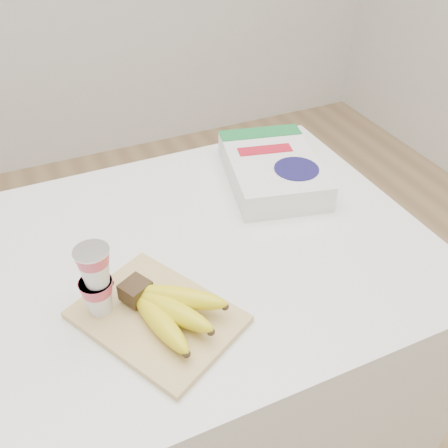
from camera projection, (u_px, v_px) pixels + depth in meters
The scene contains 6 objects.
room at pixel (127, 8), 0.71m from camera, with size 4.00×4.00×4.00m.
table at pixel (170, 383), 1.28m from camera, with size 1.15×0.77×0.86m, color white.
cutting_board at pixel (157, 317), 0.89m from camera, with size 0.20×0.28×0.01m, color #D5BD75.
bananas at pixel (168, 308), 0.86m from camera, with size 0.18×0.20×0.06m.
yogurt_stack at pixel (96, 279), 0.84m from camera, with size 0.06×0.06×0.14m.
cereal_box at pixel (272, 169), 1.22m from camera, with size 0.28×0.35×0.07m.
Camera 1 is at (-0.18, -0.74, 1.55)m, focal length 40.00 mm.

